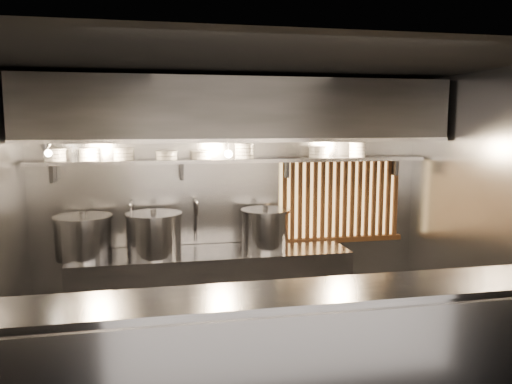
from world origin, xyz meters
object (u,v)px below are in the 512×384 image
object	(u,v)px
stock_pot_left	(154,234)
stock_pot_right	(265,229)
pendant_bulb	(228,154)
heat_lamp	(45,147)
stock_pot_mid	(84,236)

from	to	relation	value
stock_pot_left	stock_pot_right	size ratio (longest dim) A/B	1.15
pendant_bulb	stock_pot_right	bearing A→B (deg)	-5.33
heat_lamp	stock_pot_right	xyz separation A→B (m)	(2.20, 0.31, -0.94)
pendant_bulb	stock_pot_mid	xyz separation A→B (m)	(-1.54, -0.04, -0.84)
stock_pot_left	stock_pot_mid	bearing A→B (deg)	175.67
pendant_bulb	stock_pot_right	distance (m)	0.93
stock_pot_mid	stock_pot_right	bearing A→B (deg)	0.14
stock_pot_left	stock_pot_mid	distance (m)	0.72
heat_lamp	pendant_bulb	xyz separation A→B (m)	(1.80, 0.35, -0.11)
stock_pot_left	pendant_bulb	bearing A→B (deg)	6.77
heat_lamp	stock_pot_right	size ratio (longest dim) A/B	0.53
stock_pot_mid	pendant_bulb	bearing A→B (deg)	1.58
stock_pot_left	stock_pot_right	xyz separation A→B (m)	(1.22, 0.06, -0.01)
stock_pot_left	heat_lamp	bearing A→B (deg)	-165.57
stock_pot_right	stock_pot_left	bearing A→B (deg)	-177.22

